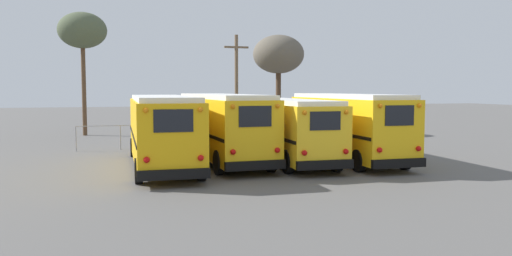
# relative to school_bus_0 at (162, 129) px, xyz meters

# --- Properties ---
(ground_plane) EXTENTS (160.00, 160.00, 0.00)m
(ground_plane) POSITION_rel_school_bus_0_xyz_m (4.48, 0.11, -1.73)
(ground_plane) COLOR #5B5956
(school_bus_0) EXTENTS (2.89, 10.52, 3.19)m
(school_bus_0) POSITION_rel_school_bus_0_xyz_m (0.00, 0.00, 0.00)
(school_bus_0) COLOR #EAAA0F
(school_bus_0) RESTS_ON ground
(school_bus_1) EXTENTS (2.76, 10.32, 3.25)m
(school_bus_1) POSITION_rel_school_bus_0_xyz_m (2.99, 0.93, 0.04)
(school_bus_1) COLOR yellow
(school_bus_1) RESTS_ON ground
(school_bus_2) EXTENTS (2.75, 10.31, 3.01)m
(school_bus_2) POSITION_rel_school_bus_0_xyz_m (5.98, 0.30, -0.09)
(school_bus_2) COLOR yellow
(school_bus_2) RESTS_ON ground
(school_bus_3) EXTENTS (2.68, 9.74, 3.25)m
(school_bus_3) POSITION_rel_school_bus_0_xyz_m (8.97, -0.40, 0.03)
(school_bus_3) COLOR yellow
(school_bus_3) RESTS_ON ground
(utility_pole) EXTENTS (1.80, 0.26, 7.41)m
(utility_pole) POSITION_rel_school_bus_0_xyz_m (6.84, 12.75, 2.17)
(utility_pole) COLOR brown
(utility_pole) RESTS_ON ground
(bare_tree_0) EXTENTS (4.04, 4.04, 7.75)m
(bare_tree_0) POSITION_rel_school_bus_0_xyz_m (10.84, 14.88, 4.44)
(bare_tree_0) COLOR #473323
(bare_tree_0) RESTS_ON ground
(bare_tree_1) EXTENTS (3.57, 3.57, 9.21)m
(bare_tree_1) POSITION_rel_school_bus_0_xyz_m (-3.84, 17.26, 6.05)
(bare_tree_1) COLOR brown
(bare_tree_1) RESTS_ON ground
(fence_line) EXTENTS (17.03, 0.06, 1.42)m
(fence_line) POSITION_rel_school_bus_0_xyz_m (4.48, 7.22, -0.75)
(fence_line) COLOR #939399
(fence_line) RESTS_ON ground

